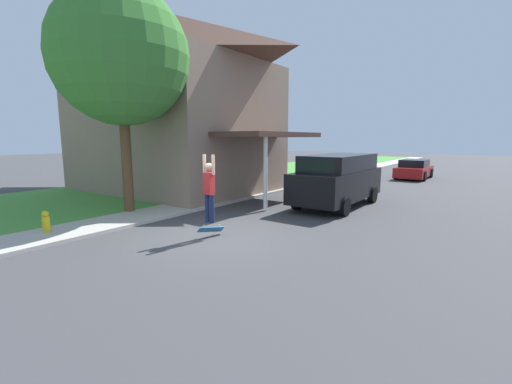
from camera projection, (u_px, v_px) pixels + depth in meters
The scene contains 10 objects.
ground_plane at pixel (212, 237), 9.57m from camera, with size 120.00×120.00×0.00m, color #3D3D3F.
lawn at pixel (180, 187), 19.00m from camera, with size 10.00×80.00×0.08m.
sidewalk at pixel (243, 195), 16.45m from camera, with size 1.80×80.00×0.10m.
house at pixel (173, 101), 17.74m from camera, with size 12.47×7.89×8.83m.
lawn_tree_near at pixel (121, 57), 11.69m from camera, with size 4.69×4.69×7.76m.
suv_parked at pixel (338, 179), 13.77m from camera, with size 2.13×5.10×2.08m.
car_down_street at pixel (414, 170), 23.37m from camera, with size 1.93×4.10×1.30m.
skateboarder at pixel (209, 188), 9.24m from camera, with size 0.41×0.22×1.86m.
skateboard at pixel (211, 229), 9.53m from camera, with size 0.32×0.82×0.33m.
fire_hydrant at pixel (46, 222), 9.63m from camera, with size 0.20×0.20×0.62m.
Camera 1 is at (6.44, -6.77, 2.72)m, focal length 24.00 mm.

